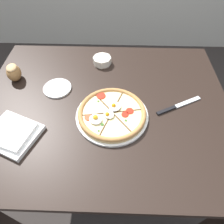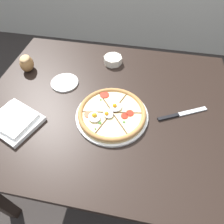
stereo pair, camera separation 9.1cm
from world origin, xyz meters
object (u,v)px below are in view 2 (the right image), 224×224
ramekin_bowl (113,60)px  napkin_folded (14,121)px  pizza (112,113)px  side_saucer (65,83)px  dining_table (107,116)px  bread_piece_near (27,63)px  knife_main (182,114)px

ramekin_bowl → napkin_folded: size_ratio=0.41×
ramekin_bowl → pizza: bearing=-80.0°
napkin_folded → pizza: bearing=15.9°
side_saucer → dining_table: bearing=-20.5°
bread_piece_near → dining_table: bearing=-18.6°
napkin_folded → knife_main: (0.75, 0.19, -0.01)m
napkin_folded → side_saucer: bearing=65.6°
ramekin_bowl → bread_piece_near: 0.49m
napkin_folded → side_saucer: napkin_folded is taller
dining_table → ramekin_bowl: bearing=95.5°
ramekin_bowl → side_saucer: size_ratio=0.75×
pizza → side_saucer: pizza is taller
dining_table → ramekin_bowl: ramekin_bowl is taller
ramekin_bowl → bread_piece_near: bread_piece_near is taller
pizza → bread_piece_near: bread_piece_near is taller
pizza → bread_piece_near: (-0.53, 0.25, 0.03)m
dining_table → ramekin_bowl: size_ratio=11.24×
dining_table → knife_main: size_ratio=5.32×
knife_main → pizza: bearing=165.7°
napkin_folded → bread_piece_near: bread_piece_near is taller
napkin_folded → dining_table: bearing=27.4°
bread_piece_near → side_saucer: (0.24, -0.07, -0.04)m
dining_table → napkin_folded: bearing=-152.6°
dining_table → knife_main: bearing=-1.1°
ramekin_bowl → side_saucer: ramekin_bowl is taller
bread_piece_near → knife_main: size_ratio=0.50×
napkin_folded → bread_piece_near: (-0.11, 0.37, 0.03)m
pizza → ramekin_bowl: pizza is taller
dining_table → pizza: size_ratio=3.67×
napkin_folded → knife_main: size_ratio=1.16×
knife_main → side_saucer: 0.62m
ramekin_bowl → side_saucer: bearing=-134.6°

